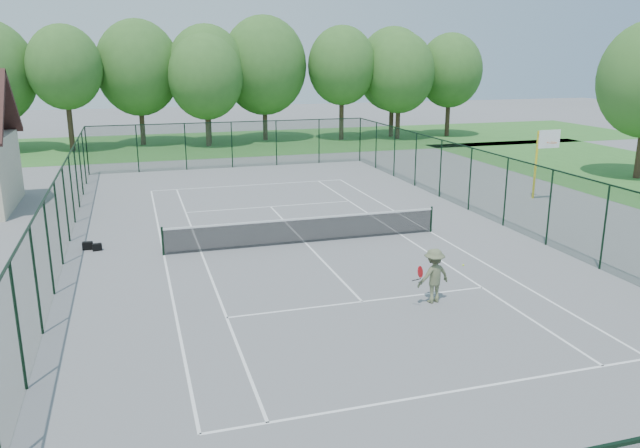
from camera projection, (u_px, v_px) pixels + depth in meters
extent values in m
plane|color=gray|center=(305.00, 243.00, 24.79)|extent=(140.00, 140.00, 0.00)
cube|color=#3D7F31|center=(210.00, 144.00, 52.49)|extent=(80.00, 16.00, 0.01)
cube|color=white|center=(250.00, 185.00, 35.76)|extent=(10.97, 0.08, 0.01)
cube|color=white|center=(449.00, 392.00, 13.81)|extent=(10.97, 0.08, 0.01)
cube|color=white|center=(271.00, 207.00, 30.70)|extent=(8.23, 0.08, 0.01)
cube|color=white|center=(362.00, 302.00, 18.88)|extent=(8.23, 0.08, 0.01)
cube|color=white|center=(430.00, 232.00, 26.33)|extent=(0.08, 23.77, 0.01)
cube|color=white|center=(164.00, 255.00, 23.25)|extent=(0.08, 23.77, 0.01)
cube|color=white|center=(401.00, 234.00, 25.94)|extent=(0.08, 23.77, 0.01)
cube|color=white|center=(201.00, 252.00, 23.64)|extent=(0.08, 23.77, 0.01)
cube|color=white|center=(305.00, 243.00, 24.79)|extent=(0.08, 12.80, 0.01)
cylinder|color=black|center=(163.00, 241.00, 23.10)|extent=(0.08, 0.08, 1.10)
cylinder|color=black|center=(431.00, 219.00, 26.19)|extent=(0.08, 0.08, 1.10)
cube|color=black|center=(305.00, 231.00, 24.66)|extent=(11.00, 0.02, 0.96)
cube|color=white|center=(305.00, 219.00, 24.53)|extent=(11.00, 0.05, 0.07)
cube|color=#193721|center=(232.00, 145.00, 41.02)|extent=(18.00, 0.02, 3.00)
cube|color=#193721|center=(506.00, 192.00, 26.92)|extent=(0.02, 36.00, 3.00)
cube|color=#193721|center=(58.00, 224.00, 21.87)|extent=(0.02, 36.00, 3.00)
cube|color=black|center=(231.00, 122.00, 40.62)|extent=(18.00, 0.05, 0.05)
cube|color=black|center=(508.00, 158.00, 26.53)|extent=(0.05, 36.00, 0.05)
cube|color=black|center=(54.00, 182.00, 21.48)|extent=(0.05, 36.00, 0.05)
cylinder|color=#473022|center=(209.00, 119.00, 51.94)|extent=(0.40, 0.40, 4.20)
ellipsoid|color=#42772F|center=(206.00, 70.00, 50.92)|extent=(6.40, 6.40, 7.40)
cylinder|color=#473022|center=(391.00, 113.00, 56.57)|extent=(0.40, 0.40, 4.20)
ellipsoid|color=#42772F|center=(393.00, 69.00, 55.54)|extent=(6.40, 6.40, 7.40)
cylinder|color=yellow|center=(536.00, 165.00, 32.08)|extent=(0.12, 0.12, 3.50)
cube|color=yellow|center=(544.00, 135.00, 31.24)|extent=(0.08, 0.90, 0.08)
cube|color=white|center=(549.00, 139.00, 30.86)|extent=(1.20, 0.05, 0.90)
torus|color=orange|center=(552.00, 143.00, 30.69)|extent=(0.48, 0.48, 0.02)
cube|color=black|center=(88.00, 246.00, 23.91)|extent=(0.39, 0.25, 0.30)
cube|color=black|center=(97.00, 247.00, 23.80)|extent=(0.37, 0.26, 0.27)
imported|color=#636A48|center=(434.00, 276.00, 18.66)|extent=(1.18, 0.80, 1.68)
sphere|color=#C0EB34|center=(463.00, 265.00, 19.35)|extent=(0.07, 0.07, 0.07)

